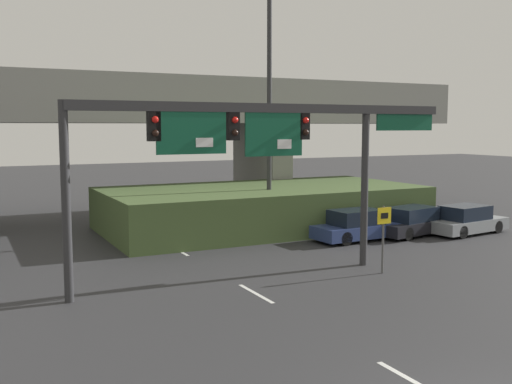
% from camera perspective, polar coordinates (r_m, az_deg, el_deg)
% --- Properties ---
extents(lane_markings, '(0.14, 40.06, 0.01)m').
position_cam_1_polar(lane_markings, '(22.94, -4.26, -7.30)').
color(lane_markings, silver).
rests_on(lane_markings, ground).
extents(signal_gantry, '(14.59, 0.44, 6.18)m').
position_cam_1_polar(signal_gantry, '(20.84, 0.26, 5.17)').
color(signal_gantry, '#2D2D30').
rests_on(signal_gantry, ground).
extents(speed_limit_sign, '(0.60, 0.11, 2.50)m').
position_cam_1_polar(speed_limit_sign, '(22.36, 12.05, -3.53)').
color(speed_limit_sign, '#4C4C4C').
rests_on(speed_limit_sign, ground).
extents(highway_light_pole_near, '(0.70, 0.36, 15.72)m').
position_cam_1_polar(highway_light_pole_near, '(30.45, 1.28, 11.66)').
color(highway_light_pole_near, '#2D2D30').
rests_on(highway_light_pole_near, ground).
extents(overpass_bridge, '(43.09, 7.16, 8.17)m').
position_cam_1_polar(overpass_bridge, '(35.35, -12.86, 7.02)').
color(overpass_bridge, gray).
rests_on(overpass_bridge, ground).
extents(grass_embankment, '(16.54, 8.22, 2.18)m').
position_cam_1_polar(grass_embankment, '(31.83, 0.62, -1.47)').
color(grass_embankment, '#42562D').
rests_on(grass_embankment, ground).
extents(parked_sedan_near_right, '(4.66, 2.06, 1.46)m').
position_cam_1_polar(parked_sedan_near_right, '(28.81, 9.67, -3.22)').
color(parked_sedan_near_right, navy).
rests_on(parked_sedan_near_right, ground).
extents(parked_sedan_mid_right, '(4.99, 2.71, 1.41)m').
position_cam_1_polar(parked_sedan_mid_right, '(30.72, 14.71, -2.78)').
color(parked_sedan_mid_right, black).
rests_on(parked_sedan_mid_right, ground).
extents(parked_sedan_far_right, '(4.65, 2.32, 1.44)m').
position_cam_1_polar(parked_sedan_far_right, '(31.89, 19.40, -2.59)').
color(parked_sedan_far_right, gray).
rests_on(parked_sedan_far_right, ground).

